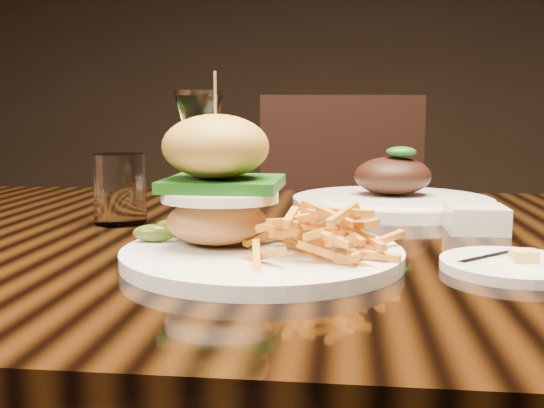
# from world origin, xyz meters

# --- Properties ---
(dining_table) EXTENTS (1.60, 0.90, 0.75)m
(dining_table) POSITION_xyz_m (0.00, 0.00, 0.67)
(dining_table) COLOR black
(dining_table) RESTS_ON ground
(burger_plate) EXTENTS (0.29, 0.29, 0.20)m
(burger_plate) POSITION_xyz_m (-0.04, -0.15, 0.80)
(burger_plate) COLOR white
(burger_plate) RESTS_ON dining_table
(side_saucer) EXTENTS (0.14, 0.14, 0.02)m
(side_saucer) POSITION_xyz_m (0.22, -0.17, 0.76)
(side_saucer) COLOR white
(side_saucer) RESTS_ON dining_table
(ramekin) EXTENTS (0.09, 0.09, 0.03)m
(ramekin) POSITION_xyz_m (0.22, 0.04, 0.77)
(ramekin) COLOR white
(ramekin) RESTS_ON dining_table
(wine_glass) EXTENTS (0.07, 0.07, 0.18)m
(wine_glass) POSITION_xyz_m (-0.13, 0.01, 0.88)
(wine_glass) COLOR white
(wine_glass) RESTS_ON dining_table
(water_tumbler) EXTENTS (0.07, 0.07, 0.10)m
(water_tumbler) POSITION_xyz_m (-0.26, 0.05, 0.80)
(water_tumbler) COLOR white
(water_tumbler) RESTS_ON dining_table
(far_dish) EXTENTS (0.32, 0.32, 0.10)m
(far_dish) POSITION_xyz_m (0.13, 0.23, 0.77)
(far_dish) COLOR white
(far_dish) RESTS_ON dining_table
(chair_far) EXTENTS (0.52, 0.53, 0.95)m
(chair_far) POSITION_xyz_m (0.06, 0.89, 0.54)
(chair_far) COLOR black
(chair_far) RESTS_ON ground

